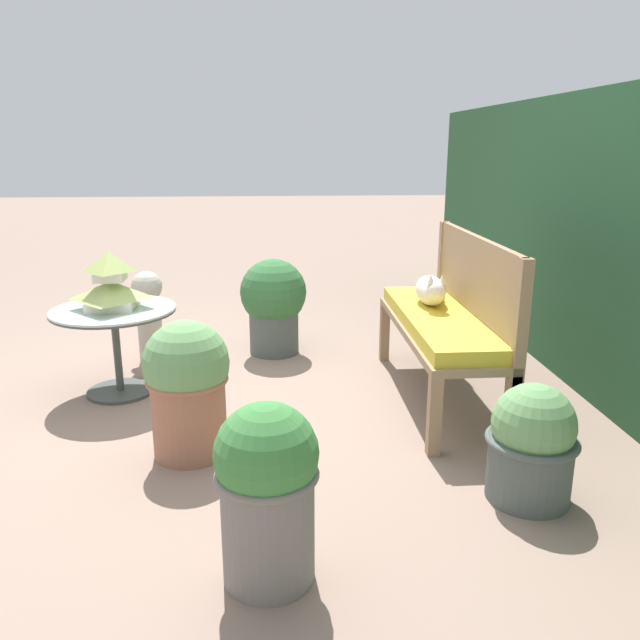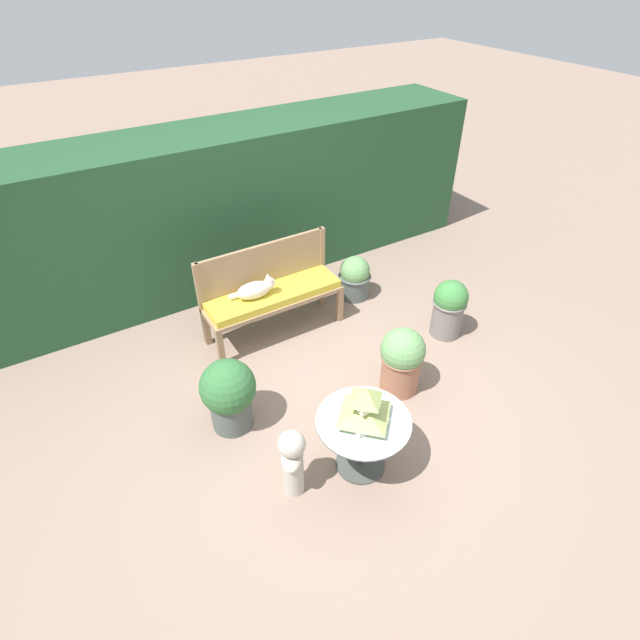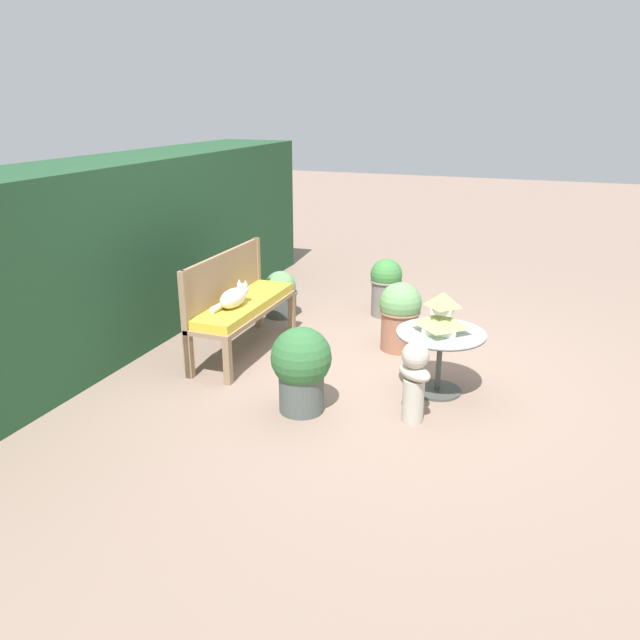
{
  "view_description": "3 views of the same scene",
  "coord_description": "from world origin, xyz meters",
  "px_view_note": "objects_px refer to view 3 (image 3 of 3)",
  "views": [
    {
      "loc": [
        3.31,
        0.24,
        1.43
      ],
      "look_at": [
        -0.31,
        0.5,
        0.41
      ],
      "focal_mm": 35.0,
      "sensor_mm": 36.0,
      "label": 1
    },
    {
      "loc": [
        -1.79,
        -2.62,
        3.32
      ],
      "look_at": [
        0.03,
        0.36,
        0.64
      ],
      "focal_mm": 28.0,
      "sensor_mm": 36.0,
      "label": 2
    },
    {
      "loc": [
        -4.91,
        -1.43,
        2.26
      ],
      "look_at": [
        -0.21,
        0.33,
        0.48
      ],
      "focal_mm": 35.0,
      "sensor_mm": 36.0,
      "label": 3
    }
  ],
  "objects_px": {
    "cat": "(234,297)",
    "pagoda_birdhouse": "(442,316)",
    "patio_table": "(440,345)",
    "potted_plant_table_near": "(386,286)",
    "potted_plant_path_edge": "(281,294)",
    "garden_bench": "(244,309)",
    "potted_plant_hedge_corner": "(301,367)",
    "garden_bust": "(414,377)",
    "potted_plant_bench_right": "(400,315)"
  },
  "relations": [
    {
      "from": "garden_bench",
      "to": "potted_plant_hedge_corner",
      "type": "xyz_separation_m",
      "value": [
        -0.9,
        -0.94,
        -0.07
      ]
    },
    {
      "from": "cat",
      "to": "patio_table",
      "type": "height_order",
      "value": "cat"
    },
    {
      "from": "patio_table",
      "to": "potted_plant_table_near",
      "type": "xyz_separation_m",
      "value": [
        1.72,
        0.9,
        -0.07
      ]
    },
    {
      "from": "garden_bust",
      "to": "potted_plant_path_edge",
      "type": "distance_m",
      "value": 2.65
    },
    {
      "from": "cat",
      "to": "pagoda_birdhouse",
      "type": "bearing_deg",
      "value": -87.01
    },
    {
      "from": "potted_plant_hedge_corner",
      "to": "potted_plant_table_near",
      "type": "height_order",
      "value": "potted_plant_hedge_corner"
    },
    {
      "from": "patio_table",
      "to": "potted_plant_table_near",
      "type": "height_order",
      "value": "potted_plant_table_near"
    },
    {
      "from": "garden_bench",
      "to": "potted_plant_hedge_corner",
      "type": "relative_size",
      "value": 2.12
    },
    {
      "from": "potted_plant_hedge_corner",
      "to": "potted_plant_table_near",
      "type": "xyz_separation_m",
      "value": [
        2.41,
        -0.02,
        -0.02
      ]
    },
    {
      "from": "garden_bench",
      "to": "pagoda_birdhouse",
      "type": "bearing_deg",
      "value": -96.51
    },
    {
      "from": "garden_bust",
      "to": "pagoda_birdhouse",
      "type": "bearing_deg",
      "value": -64.3
    },
    {
      "from": "cat",
      "to": "pagoda_birdhouse",
      "type": "height_order",
      "value": "pagoda_birdhouse"
    },
    {
      "from": "garden_bench",
      "to": "pagoda_birdhouse",
      "type": "xyz_separation_m",
      "value": [
        -0.21,
        -1.86,
        0.23
      ]
    },
    {
      "from": "potted_plant_hedge_corner",
      "to": "garden_bust",
      "type": "bearing_deg",
      "value": -80.96
    },
    {
      "from": "potted_plant_bench_right",
      "to": "garden_bench",
      "type": "bearing_deg",
      "value": 113.58
    },
    {
      "from": "patio_table",
      "to": "potted_plant_hedge_corner",
      "type": "distance_m",
      "value": 1.15
    },
    {
      "from": "potted_plant_table_near",
      "to": "garden_bust",
      "type": "bearing_deg",
      "value": -160.3
    },
    {
      "from": "pagoda_birdhouse",
      "to": "garden_bust",
      "type": "height_order",
      "value": "pagoda_birdhouse"
    },
    {
      "from": "pagoda_birdhouse",
      "to": "potted_plant_bench_right",
      "type": "distance_m",
      "value": 1.0
    },
    {
      "from": "cat",
      "to": "garden_bust",
      "type": "bearing_deg",
      "value": -104.43
    },
    {
      "from": "potted_plant_path_edge",
      "to": "potted_plant_hedge_corner",
      "type": "relative_size",
      "value": 0.75
    },
    {
      "from": "patio_table",
      "to": "potted_plant_hedge_corner",
      "type": "height_order",
      "value": "potted_plant_hedge_corner"
    },
    {
      "from": "potted_plant_table_near",
      "to": "potted_plant_bench_right",
      "type": "bearing_deg",
      "value": -157.62
    },
    {
      "from": "garden_bust",
      "to": "potted_plant_hedge_corner",
      "type": "height_order",
      "value": "potted_plant_hedge_corner"
    },
    {
      "from": "garden_bench",
      "to": "potted_plant_hedge_corner",
      "type": "distance_m",
      "value": 1.3
    },
    {
      "from": "cat",
      "to": "pagoda_birdhouse",
      "type": "relative_size",
      "value": 1.3
    },
    {
      "from": "pagoda_birdhouse",
      "to": "potted_plant_hedge_corner",
      "type": "distance_m",
      "value": 1.19
    },
    {
      "from": "garden_bust",
      "to": "potted_plant_bench_right",
      "type": "xyz_separation_m",
      "value": [
        1.35,
        0.43,
        -0.01
      ]
    },
    {
      "from": "pagoda_birdhouse",
      "to": "potted_plant_hedge_corner",
      "type": "height_order",
      "value": "pagoda_birdhouse"
    },
    {
      "from": "potted_plant_path_edge",
      "to": "potted_plant_table_near",
      "type": "bearing_deg",
      "value": -68.63
    },
    {
      "from": "patio_table",
      "to": "garden_bust",
      "type": "relative_size",
      "value": 1.13
    },
    {
      "from": "cat",
      "to": "potted_plant_path_edge",
      "type": "relative_size",
      "value": 0.9
    },
    {
      "from": "potted_plant_path_edge",
      "to": "potted_plant_bench_right",
      "type": "distance_m",
      "value": 1.54
    },
    {
      "from": "patio_table",
      "to": "potted_plant_path_edge",
      "type": "distance_m",
      "value": 2.37
    },
    {
      "from": "potted_plant_path_edge",
      "to": "potted_plant_hedge_corner",
      "type": "distance_m",
      "value": 2.25
    },
    {
      "from": "potted_plant_path_edge",
      "to": "potted_plant_bench_right",
      "type": "xyz_separation_m",
      "value": [
        -0.5,
        -1.45,
        0.1
      ]
    },
    {
      "from": "cat",
      "to": "patio_table",
      "type": "xyz_separation_m",
      "value": [
        -0.02,
        -1.85,
        -0.19
      ]
    },
    {
      "from": "potted_plant_path_edge",
      "to": "patio_table",
      "type": "bearing_deg",
      "value": -123.3
    },
    {
      "from": "garden_bench",
      "to": "garden_bust",
      "type": "distance_m",
      "value": 1.93
    },
    {
      "from": "pagoda_birdhouse",
      "to": "garden_bust",
      "type": "relative_size",
      "value": 0.56
    },
    {
      "from": "cat",
      "to": "garden_bust",
      "type": "relative_size",
      "value": 0.73
    },
    {
      "from": "potted_plant_table_near",
      "to": "patio_table",
      "type": "bearing_deg",
      "value": -152.39
    },
    {
      "from": "potted_plant_table_near",
      "to": "potted_plant_hedge_corner",
      "type": "bearing_deg",
      "value": 179.5
    },
    {
      "from": "potted_plant_table_near",
      "to": "cat",
      "type": "bearing_deg",
      "value": 150.6
    },
    {
      "from": "pagoda_birdhouse",
      "to": "potted_plant_path_edge",
      "type": "height_order",
      "value": "pagoda_birdhouse"
    },
    {
      "from": "pagoda_birdhouse",
      "to": "potted_plant_table_near",
      "type": "bearing_deg",
      "value": 27.61
    },
    {
      "from": "cat",
      "to": "potted_plant_bench_right",
      "type": "distance_m",
      "value": 1.57
    },
    {
      "from": "potted_plant_hedge_corner",
      "to": "potted_plant_table_near",
      "type": "distance_m",
      "value": 2.41
    },
    {
      "from": "garden_bench",
      "to": "potted_plant_path_edge",
      "type": "height_order",
      "value": "garden_bench"
    },
    {
      "from": "pagoda_birdhouse",
      "to": "potted_plant_table_near",
      "type": "height_order",
      "value": "pagoda_birdhouse"
    }
  ]
}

